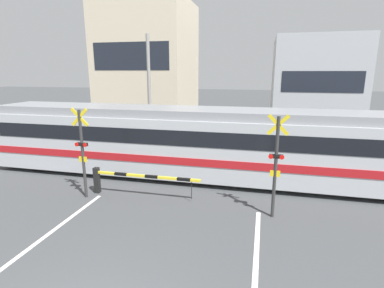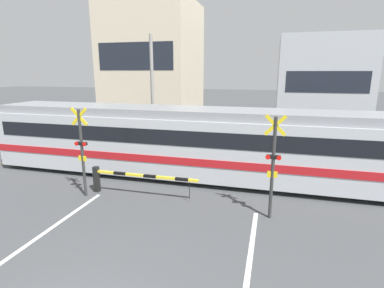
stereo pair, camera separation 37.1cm
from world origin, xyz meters
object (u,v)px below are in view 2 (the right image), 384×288
object	(u,v)px
crossing_signal_right	(273,163)
pedestrian	(235,136)
crossing_barrier_near	(123,178)
crossing_barrier_far	(245,148)
crossing_signal_left	(82,148)
commuter_train	(202,142)

from	to	relation	value
crossing_signal_right	pedestrian	bearing A→B (deg)	104.67
crossing_barrier_near	crossing_barrier_far	world-z (taller)	same
crossing_barrier_far	crossing_signal_left	world-z (taller)	crossing_signal_left
crossing_barrier_far	crossing_signal_left	distance (m)	8.56
commuter_train	crossing_barrier_far	bearing A→B (deg)	62.90
crossing_signal_left	crossing_signal_right	bearing A→B (deg)	0.00
crossing_barrier_near	crossing_barrier_far	bearing A→B (deg)	54.49
crossing_barrier_far	pedestrian	size ratio (longest dim) A/B	2.77
commuter_train	pedestrian	distance (m)	5.47
crossing_barrier_near	crossing_signal_left	distance (m)	1.91
commuter_train	crossing_signal_right	world-z (taller)	crossing_signal_right
crossing_barrier_near	crossing_barrier_far	size ratio (longest dim) A/B	1.00
crossing_barrier_near	crossing_barrier_far	xyz separation A→B (m)	(4.19, 5.87, 0.00)
crossing_signal_right	pedestrian	distance (m)	8.84
commuter_train	crossing_signal_left	bearing A→B (deg)	-141.39
crossing_barrier_far	crossing_signal_right	size ratio (longest dim) A/B	1.25
crossing_barrier_far	crossing_barrier_near	bearing A→B (deg)	-125.51
commuter_train	crossing_signal_left	size ratio (longest dim) A/B	5.76
crossing_barrier_far	pedestrian	distance (m)	2.29
crossing_barrier_near	crossing_signal_left	size ratio (longest dim) A/B	1.25
crossing_barrier_near	pedestrian	bearing A→B (deg)	67.17
pedestrian	crossing_signal_left	bearing A→B (deg)	-119.32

